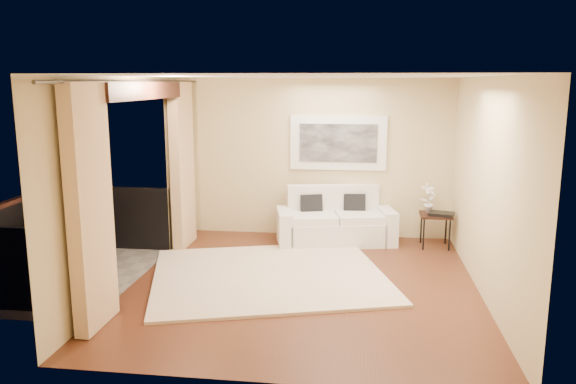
% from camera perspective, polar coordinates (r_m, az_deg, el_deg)
% --- Properties ---
extents(floor, '(5.00, 5.00, 0.00)m').
position_cam_1_polar(floor, '(7.52, 1.58, -9.37)').
color(floor, '#5C2E1B').
rests_on(floor, ground).
extents(room_shell, '(5.00, 6.40, 5.00)m').
position_cam_1_polar(room_shell, '(7.56, -14.84, 9.92)').
color(room_shell, white).
rests_on(room_shell, ground).
extents(balcony, '(1.81, 2.60, 1.17)m').
position_cam_1_polar(balcony, '(8.44, -21.49, -6.57)').
color(balcony, '#605B56').
rests_on(balcony, ground).
extents(curtains, '(0.16, 4.80, 2.64)m').
position_cam_1_polar(curtains, '(7.66, -14.26, 1.05)').
color(curtains, '#DCB587').
rests_on(curtains, ground).
extents(artwork, '(1.62, 0.07, 0.92)m').
position_cam_1_polar(artwork, '(9.53, 5.12, 5.00)').
color(artwork, white).
rests_on(artwork, room_shell).
extents(rug, '(3.75, 3.48, 0.04)m').
position_cam_1_polar(rug, '(7.79, -1.95, -8.45)').
color(rug, beige).
rests_on(rug, floor).
extents(sofa, '(2.04, 1.20, 0.92)m').
position_cam_1_polar(sofa, '(9.39, 4.79, -3.13)').
color(sofa, white).
rests_on(sofa, floor).
extents(side_table, '(0.51, 0.51, 0.55)m').
position_cam_1_polar(side_table, '(9.34, 14.77, -2.53)').
color(side_table, black).
rests_on(side_table, floor).
extents(tray, '(0.44, 0.37, 0.05)m').
position_cam_1_polar(tray, '(9.24, 15.33, -2.16)').
color(tray, black).
rests_on(tray, side_table).
extents(orchid, '(0.31, 0.28, 0.48)m').
position_cam_1_polar(orchid, '(9.36, 14.10, -0.57)').
color(orchid, white).
rests_on(orchid, side_table).
extents(bistro_table, '(0.82, 0.82, 0.78)m').
position_cam_1_polar(bistro_table, '(8.64, -22.16, -2.66)').
color(bistro_table, black).
rests_on(bistro_table, balcony).
extents(balcony_chair_far, '(0.51, 0.51, 0.94)m').
position_cam_1_polar(balcony_chair_far, '(8.31, -20.87, -4.18)').
color(balcony_chair_far, black).
rests_on(balcony_chair_far, balcony).
extents(balcony_chair_near, '(0.44, 0.45, 0.87)m').
position_cam_1_polar(balcony_chair_near, '(8.34, -23.69, -4.68)').
color(balcony_chair_near, black).
rests_on(balcony_chair_near, balcony).
extents(ice_bucket, '(0.18, 0.18, 0.20)m').
position_cam_1_polar(ice_bucket, '(8.77, -22.53, -1.28)').
color(ice_bucket, silver).
rests_on(ice_bucket, bistro_table).
extents(candle, '(0.06, 0.06, 0.07)m').
position_cam_1_polar(candle, '(8.71, -21.48, -1.72)').
color(candle, red).
rests_on(candle, bistro_table).
extents(vase, '(0.04, 0.04, 0.18)m').
position_cam_1_polar(vase, '(8.47, -22.65, -1.77)').
color(vase, silver).
rests_on(vase, bistro_table).
extents(glass_a, '(0.06, 0.06, 0.12)m').
position_cam_1_polar(glass_a, '(8.54, -21.83, -1.81)').
color(glass_a, silver).
rests_on(glass_a, bistro_table).
extents(glass_b, '(0.06, 0.06, 0.12)m').
position_cam_1_polar(glass_b, '(8.55, -20.88, -1.73)').
color(glass_b, silver).
rests_on(glass_b, bistro_table).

